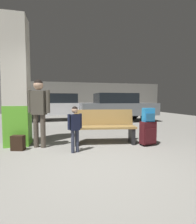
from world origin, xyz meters
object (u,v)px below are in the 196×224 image
at_px(suitcase, 148,133).
at_px(backpack_dark_floor, 18,143).
at_px(bench, 104,127).
at_px(parked_car_near, 117,106).
at_px(parked_car_far, 60,106).
at_px(child, 75,124).
at_px(adult, 39,106).
at_px(backpack_bright, 148,115).
at_px(structural_pillar, 17,83).

xyz_separation_m(suitcase, backpack_dark_floor, (-3.09, 0.27, -0.15)).
distance_m(bench, suitcase, 1.12).
bearing_deg(parked_car_near, bench, -112.76).
bearing_deg(parked_car_far, backpack_dark_floor, -98.54).
distance_m(child, parked_car_far, 6.26).
xyz_separation_m(adult, backpack_dark_floor, (-0.45, -0.14, -0.84)).
distance_m(adult, backpack_dark_floor, 0.96).
height_order(parked_car_far, parked_car_near, same).
xyz_separation_m(backpack_bright, adult, (-2.64, 0.41, 0.23)).
height_order(bench, backpack_bright, backpack_bright).
xyz_separation_m(suitcase, parked_car_near, (0.83, 4.87, 0.48)).
distance_m(structural_pillar, adult, 0.88).
distance_m(bench, parked_car_near, 4.80).
height_order(bench, child, child).
height_order(suitcase, parked_car_near, parked_car_near).
distance_m(structural_pillar, parked_car_near, 5.80).
relative_size(bench, backpack_bright, 4.87).
bearing_deg(child, adult, 144.08).
bearing_deg(structural_pillar, suitcase, -13.60).
height_order(structural_pillar, suitcase, structural_pillar).
bearing_deg(suitcase, structural_pillar, 166.40).
height_order(backpack_bright, adult, adult).
distance_m(structural_pillar, backpack_dark_floor, 1.50).
height_order(suitcase, child, child).
height_order(backpack_bright, child, child).
xyz_separation_m(suitcase, backpack_bright, (-0.00, -0.00, 0.45)).
bearing_deg(backpack_bright, parked_car_far, 110.07).
height_order(bench, parked_car_far, parked_car_far).
distance_m(suitcase, backpack_dark_floor, 3.11).
height_order(structural_pillar, backpack_bright, structural_pillar).
relative_size(structural_pillar, child, 3.15).
height_order(suitcase, adult, adult).
bearing_deg(parked_car_near, adult, -127.93).
bearing_deg(child, backpack_bright, 5.39).
relative_size(structural_pillar, adult, 1.96).
relative_size(child, parked_car_far, 0.24).
distance_m(backpack_bright, child, 1.85).
bearing_deg(backpack_dark_floor, structural_pillar, 102.00).
xyz_separation_m(suitcase, child, (-1.84, -0.17, 0.30)).
bearing_deg(parked_car_far, child, -86.51).
height_order(child, backpack_dark_floor, child).
bearing_deg(backpack_dark_floor, adult, 16.93).
xyz_separation_m(bench, adult, (-1.62, -0.05, 0.56)).
bearing_deg(bench, parked_car_near, 67.24).
bearing_deg(suitcase, backpack_bright, -146.00).
height_order(structural_pillar, parked_car_near, structural_pillar).
distance_m(bench, parked_car_far, 5.76).
xyz_separation_m(bench, parked_car_near, (1.85, 4.41, 0.36)).
xyz_separation_m(backpack_dark_floor, parked_car_near, (3.93, 4.60, 0.64)).
bearing_deg(backpack_bright, backpack_dark_floor, 175.00).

